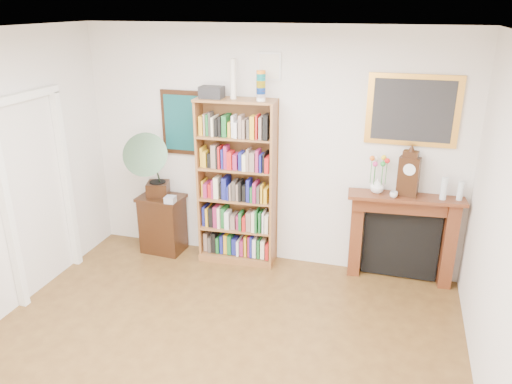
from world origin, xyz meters
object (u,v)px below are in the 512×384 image
(cd_stack, at_px, (170,200))
(bottle_left, at_px, (444,189))
(bookshelf, at_px, (236,174))
(fireplace, at_px, (402,230))
(side_cabinet, at_px, (163,224))
(bottle_right, at_px, (460,191))
(gramophone, at_px, (150,161))
(teacup, at_px, (394,195))
(flower_vase, at_px, (377,186))
(mantel_clock, at_px, (409,174))

(cd_stack, xyz_separation_m, bottle_left, (3.08, 0.23, 0.38))
(bookshelf, height_order, fireplace, bookshelf)
(side_cabinet, height_order, bottle_left, bottle_left)
(bookshelf, xyz_separation_m, bottle_right, (2.46, 0.07, 0.03))
(gramophone, xyz_separation_m, bottle_right, (3.51, 0.19, -0.08))
(bookshelf, relative_size, fireplace, 1.83)
(gramophone, distance_m, bottle_left, 3.35)
(side_cabinet, distance_m, teacup, 2.87)
(bookshelf, height_order, teacup, bookshelf)
(side_cabinet, height_order, bottle_right, bottle_right)
(cd_stack, distance_m, flower_vase, 2.43)
(mantel_clock, bearing_deg, bookshelf, -167.02)
(cd_stack, relative_size, bottle_right, 0.60)
(flower_vase, bearing_deg, bookshelf, -178.20)
(teacup, bearing_deg, side_cabinet, 179.57)
(cd_stack, distance_m, bottle_left, 3.11)
(flower_vase, bearing_deg, mantel_clock, -0.10)
(teacup, relative_size, bottle_right, 0.42)
(side_cabinet, height_order, mantel_clock, mantel_clock)
(bookshelf, height_order, cd_stack, bookshelf)
(gramophone, relative_size, bottle_left, 3.57)
(cd_stack, height_order, mantel_clock, mantel_clock)
(side_cabinet, distance_m, flower_vase, 2.70)
(bookshelf, height_order, side_cabinet, bookshelf)
(teacup, bearing_deg, fireplace, 47.68)
(bookshelf, bearing_deg, fireplace, -0.95)
(fireplace, xyz_separation_m, flower_vase, (-0.31, -0.04, 0.52))
(teacup, bearing_deg, bookshelf, 178.27)
(cd_stack, bearing_deg, side_cabinet, 142.50)
(cd_stack, bearing_deg, bottle_right, 4.56)
(bottle_left, bearing_deg, bottle_right, 8.93)
(fireplace, bearing_deg, cd_stack, -179.18)
(gramophone, xyz_separation_m, flower_vase, (2.66, 0.17, -0.10))
(cd_stack, bearing_deg, gramophone, 165.65)
(gramophone, distance_m, flower_vase, 2.67)
(mantel_clock, height_order, teacup, mantel_clock)
(bottle_left, bearing_deg, flower_vase, 179.41)
(fireplace, height_order, flower_vase, flower_vase)
(teacup, bearing_deg, gramophone, -178.65)
(flower_vase, distance_m, teacup, 0.21)
(teacup, xyz_separation_m, bottle_right, (0.67, 0.12, 0.07))
(bookshelf, distance_m, bottle_right, 2.46)
(bottle_right, bearing_deg, bookshelf, -178.38)
(cd_stack, xyz_separation_m, teacup, (2.57, 0.13, 0.29))
(bookshelf, bearing_deg, teacup, -5.42)
(side_cabinet, bearing_deg, teacup, 2.50)
(bottle_left, bearing_deg, bookshelf, -178.92)
(bottle_left, bearing_deg, side_cabinet, -178.66)
(bottle_left, bearing_deg, mantel_clock, 178.99)
(cd_stack, bearing_deg, teacup, 3.00)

